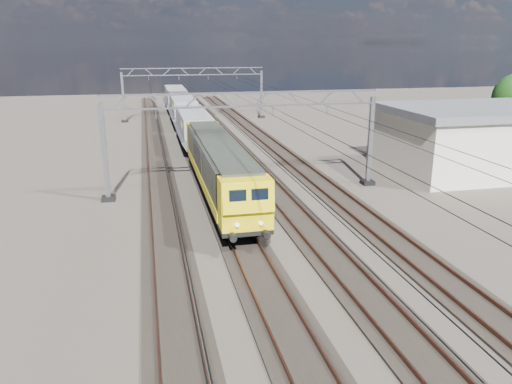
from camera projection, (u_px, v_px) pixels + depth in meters
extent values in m
plane|color=#2C2521|center=(257.00, 209.00, 32.25)|extent=(160.00, 160.00, 0.00)
cube|color=black|center=(163.00, 215.00, 31.00)|extent=(2.60, 140.00, 0.12)
cube|color=#512E20|center=(151.00, 213.00, 30.80)|extent=(0.08, 140.00, 0.16)
cube|color=#512E20|center=(174.00, 212.00, 31.10)|extent=(0.08, 140.00, 0.16)
cube|color=black|center=(226.00, 210.00, 31.82)|extent=(2.60, 140.00, 0.12)
cube|color=#512E20|center=(215.00, 209.00, 31.63)|extent=(0.08, 140.00, 0.16)
cube|color=#512E20|center=(238.00, 207.00, 31.92)|extent=(0.08, 140.00, 0.16)
cube|color=black|center=(287.00, 206.00, 32.64)|extent=(2.60, 140.00, 0.12)
cube|color=#512E20|center=(276.00, 205.00, 32.45)|extent=(0.08, 140.00, 0.16)
cube|color=#512E20|center=(297.00, 203.00, 32.75)|extent=(0.08, 140.00, 0.16)
cube|color=black|center=(344.00, 202.00, 33.47)|extent=(2.60, 140.00, 0.12)
cube|color=#512E20|center=(334.00, 201.00, 33.27)|extent=(0.08, 140.00, 0.16)
cube|color=#512E20|center=(354.00, 199.00, 33.57)|extent=(0.08, 140.00, 0.16)
cube|color=gray|center=(104.00, 153.00, 33.09)|extent=(0.30, 0.30, 6.60)
cube|color=gray|center=(370.00, 142.00, 37.00)|extent=(0.30, 0.30, 6.60)
cube|color=black|center=(108.00, 198.00, 33.99)|extent=(0.90, 0.90, 0.30)
cube|color=black|center=(367.00, 182.00, 37.91)|extent=(0.90, 0.90, 0.30)
cube|color=gray|center=(244.00, 93.00, 33.97)|extent=(19.30, 0.18, 0.12)
cube|color=gray|center=(244.00, 106.00, 34.23)|extent=(19.30, 0.18, 0.12)
cube|color=gray|center=(119.00, 103.00, 32.39)|extent=(1.03, 0.10, 0.94)
cube|color=gray|center=(156.00, 102.00, 32.88)|extent=(1.03, 0.10, 0.94)
cube|color=gray|center=(192.00, 101.00, 33.37)|extent=(1.03, 0.10, 0.94)
cube|color=gray|center=(227.00, 100.00, 33.85)|extent=(1.03, 0.10, 0.94)
cube|color=gray|center=(261.00, 99.00, 34.34)|extent=(1.03, 0.10, 0.94)
cube|color=gray|center=(294.00, 98.00, 34.83)|extent=(1.03, 0.10, 0.94)
cube|color=gray|center=(327.00, 98.00, 35.32)|extent=(1.03, 0.10, 0.94)
cube|color=gray|center=(358.00, 97.00, 35.81)|extent=(1.03, 0.10, 0.94)
cube|color=gray|center=(156.00, 114.00, 33.09)|extent=(0.06, 0.06, 0.65)
cube|color=gray|center=(216.00, 112.00, 33.91)|extent=(0.06, 0.06, 0.65)
cube|color=gray|center=(273.00, 110.00, 34.73)|extent=(0.06, 0.06, 0.65)
cube|color=gray|center=(327.00, 109.00, 35.56)|extent=(0.06, 0.06, 0.65)
cube|color=gray|center=(123.00, 98.00, 66.77)|extent=(0.30, 0.30, 6.60)
cube|color=gray|center=(261.00, 95.00, 70.68)|extent=(0.30, 0.30, 6.60)
cube|color=black|center=(125.00, 121.00, 67.67)|extent=(0.90, 0.90, 0.30)
cube|color=black|center=(261.00, 117.00, 71.59)|extent=(0.90, 0.90, 0.30)
cube|color=gray|center=(193.00, 68.00, 67.65)|extent=(19.30, 0.18, 0.12)
cube|color=gray|center=(193.00, 75.00, 67.91)|extent=(19.30, 0.18, 0.12)
cube|color=gray|center=(131.00, 72.00, 66.07)|extent=(1.03, 0.10, 0.94)
cube|color=gray|center=(149.00, 72.00, 66.56)|extent=(1.03, 0.10, 0.94)
cube|color=gray|center=(167.00, 72.00, 67.05)|extent=(1.03, 0.10, 0.94)
cube|color=gray|center=(185.00, 72.00, 67.54)|extent=(1.03, 0.10, 0.94)
cube|color=gray|center=(202.00, 71.00, 68.02)|extent=(1.03, 0.10, 0.94)
cube|color=gray|center=(219.00, 71.00, 68.51)|extent=(1.03, 0.10, 0.94)
cube|color=gray|center=(236.00, 71.00, 69.00)|extent=(1.03, 0.10, 0.94)
cube|color=gray|center=(253.00, 71.00, 69.49)|extent=(1.03, 0.10, 0.94)
cube|color=gray|center=(149.00, 78.00, 66.77)|extent=(0.06, 0.06, 0.65)
cube|color=gray|center=(179.00, 77.00, 67.59)|extent=(0.06, 0.06, 0.65)
cube|color=gray|center=(208.00, 77.00, 68.41)|extent=(0.06, 0.06, 0.65)
cube|color=gray|center=(237.00, 77.00, 69.24)|extent=(0.06, 0.06, 0.65)
cylinder|color=black|center=(155.00, 111.00, 36.92)|extent=(0.03, 140.00, 0.03)
cylinder|color=black|center=(154.00, 104.00, 36.78)|extent=(0.03, 140.00, 0.03)
cylinder|color=black|center=(208.00, 109.00, 37.75)|extent=(0.03, 140.00, 0.03)
cylinder|color=black|center=(208.00, 103.00, 37.60)|extent=(0.03, 140.00, 0.03)
cylinder|color=black|center=(260.00, 108.00, 38.57)|extent=(0.03, 140.00, 0.03)
cylinder|color=black|center=(260.00, 101.00, 38.43)|extent=(0.03, 140.00, 0.03)
cylinder|color=black|center=(309.00, 107.00, 39.39)|extent=(0.03, 140.00, 0.03)
cylinder|color=black|center=(309.00, 100.00, 39.25)|extent=(0.03, 140.00, 0.03)
cube|color=black|center=(236.00, 218.00, 28.35)|extent=(2.20, 3.60, 0.60)
cube|color=black|center=(208.00, 166.00, 40.51)|extent=(2.20, 3.60, 0.60)
cube|color=black|center=(219.00, 182.00, 34.32)|extent=(2.65, 20.00, 0.25)
cube|color=black|center=(219.00, 187.00, 34.43)|extent=(2.20, 4.50, 0.75)
cube|color=#262B24|center=(219.00, 162.00, 33.91)|extent=(2.65, 17.00, 2.60)
cube|color=yellow|center=(200.00, 177.00, 33.92)|extent=(0.04, 17.00, 0.60)
cube|color=yellow|center=(238.00, 175.00, 34.47)|extent=(0.04, 17.00, 0.60)
cube|color=black|center=(197.00, 155.00, 34.47)|extent=(0.05, 5.00, 1.40)
cube|color=black|center=(236.00, 153.00, 35.02)|extent=(0.05, 5.00, 1.40)
cube|color=#262B24|center=(218.00, 142.00, 33.52)|extent=(2.25, 18.00, 0.15)
cube|color=yellow|center=(245.00, 202.00, 25.40)|extent=(2.65, 1.80, 2.60)
cube|color=yellow|center=(248.00, 198.00, 24.36)|extent=(2.60, 0.46, 1.52)
cube|color=black|center=(238.00, 197.00, 24.13)|extent=(0.85, 0.08, 0.75)
cube|color=black|center=(260.00, 196.00, 24.36)|extent=(0.85, 0.08, 0.75)
cylinder|color=black|center=(233.00, 237.00, 24.50)|extent=(0.36, 0.50, 0.36)
cylinder|color=black|center=(266.00, 235.00, 24.85)|extent=(0.36, 0.50, 0.36)
cylinder|color=white|center=(237.00, 225.00, 24.47)|extent=(0.20, 0.08, 0.20)
cylinder|color=white|center=(261.00, 223.00, 24.72)|extent=(0.20, 0.08, 0.20)
cube|color=yellow|center=(203.00, 138.00, 42.42)|extent=(2.65, 1.80, 2.60)
cube|color=yellow|center=(202.00, 130.00, 43.17)|extent=(2.60, 0.46, 1.52)
cube|color=black|center=(195.00, 129.00, 43.12)|extent=(0.85, 0.08, 0.75)
cube|color=black|center=(208.00, 129.00, 43.35)|extent=(0.85, 0.08, 0.75)
cylinder|color=black|center=(193.00, 152.00, 43.77)|extent=(0.36, 0.50, 0.36)
cylinder|color=black|center=(212.00, 151.00, 44.12)|extent=(0.36, 0.50, 0.36)
cylinder|color=white|center=(195.00, 145.00, 43.56)|extent=(0.20, 0.08, 0.20)
cylinder|color=white|center=(209.00, 145.00, 43.81)|extent=(0.20, 0.08, 0.20)
cube|color=black|center=(199.00, 150.00, 46.79)|extent=(2.20, 2.60, 0.55)
cube|color=black|center=(190.00, 133.00, 55.21)|extent=(2.20, 2.60, 0.55)
cube|color=black|center=(194.00, 137.00, 50.89)|extent=(2.40, 13.00, 0.20)
cube|color=slate|center=(193.00, 120.00, 50.40)|extent=(2.80, 12.00, 1.80)
cube|color=#4E5257|center=(184.00, 133.00, 50.56)|extent=(1.48, 12.00, 1.36)
cube|color=#4E5257|center=(203.00, 132.00, 50.95)|extent=(1.48, 12.00, 1.36)
cube|color=yellow|center=(181.00, 125.00, 47.27)|extent=(0.04, 1.20, 0.50)
cube|color=black|center=(186.00, 126.00, 60.07)|extent=(2.20, 2.60, 0.55)
cube|color=black|center=(181.00, 116.00, 68.49)|extent=(2.20, 2.60, 0.55)
cube|color=black|center=(183.00, 118.00, 64.18)|extent=(2.40, 13.00, 0.20)
cube|color=slate|center=(183.00, 104.00, 63.68)|extent=(2.80, 12.00, 1.80)
cube|color=#4E5257|center=(176.00, 114.00, 63.85)|extent=(1.48, 12.00, 1.36)
cube|color=#4E5257|center=(190.00, 114.00, 64.24)|extent=(1.48, 12.00, 1.36)
cube|color=yellow|center=(173.00, 107.00, 60.56)|extent=(0.04, 1.20, 0.50)
cube|color=black|center=(178.00, 111.00, 73.36)|extent=(2.20, 2.60, 0.55)
cube|color=black|center=(174.00, 104.00, 81.78)|extent=(2.20, 2.60, 0.55)
cube|color=black|center=(176.00, 105.00, 77.46)|extent=(2.40, 13.00, 0.20)
cube|color=slate|center=(176.00, 94.00, 76.97)|extent=(2.80, 12.00, 1.80)
cube|color=#4E5257|center=(170.00, 102.00, 77.13)|extent=(1.48, 12.00, 1.36)
cube|color=#4E5257|center=(182.00, 102.00, 77.52)|extent=(1.48, 12.00, 1.36)
cube|color=yellow|center=(167.00, 95.00, 73.84)|extent=(0.04, 1.20, 0.50)
cube|color=beige|center=(498.00, 142.00, 41.70)|extent=(18.00, 10.00, 4.80)
cube|color=slate|center=(502.00, 109.00, 40.93)|extent=(18.60, 10.60, 0.60)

